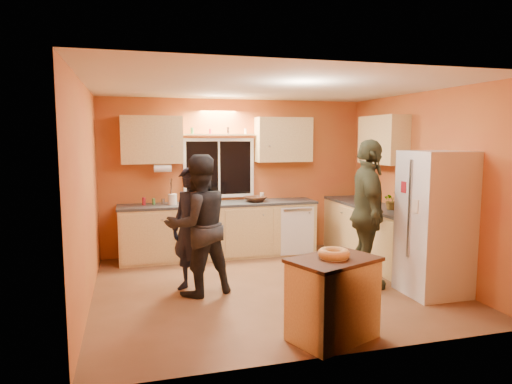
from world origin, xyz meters
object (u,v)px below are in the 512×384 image
object	(u,v)px
person_left	(191,230)
person_center	(198,225)
island	(333,298)
person_right	(368,214)
refrigerator	(435,223)

from	to	relation	value
person_left	person_center	xyz separation A→B (m)	(0.07, -0.14, 0.08)
island	person_left	size ratio (longest dim) A/B	0.62
person_right	person_center	bearing A→B (deg)	101.74
refrigerator	person_center	distance (m)	2.95
refrigerator	person_left	size ratio (longest dim) A/B	1.12
island	person_right	distance (m)	1.85
refrigerator	person_center	xyz separation A→B (m)	(-2.84, 0.78, -0.02)
island	person_center	xyz separation A→B (m)	(-1.07, 1.64, 0.47)
refrigerator	person_center	bearing A→B (deg)	164.69
island	person_center	size ratio (longest dim) A/B	0.56
island	person_right	size ratio (longest dim) A/B	0.51
person_right	refrigerator	bearing A→B (deg)	-108.23
refrigerator	island	bearing A→B (deg)	-154.20
person_left	refrigerator	bearing A→B (deg)	31.95
island	person_right	bearing A→B (deg)	28.53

